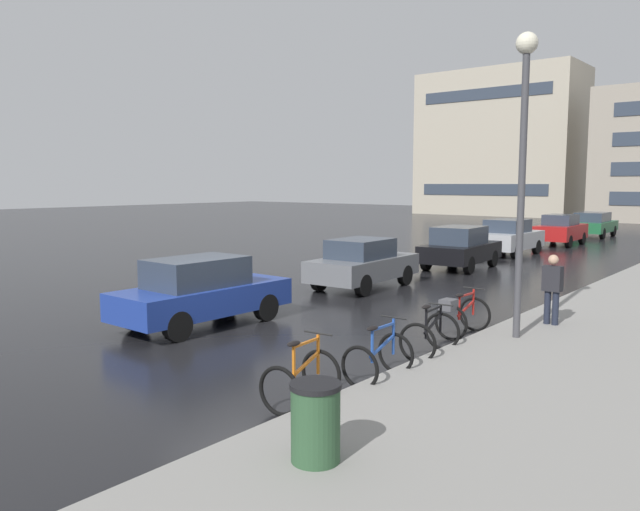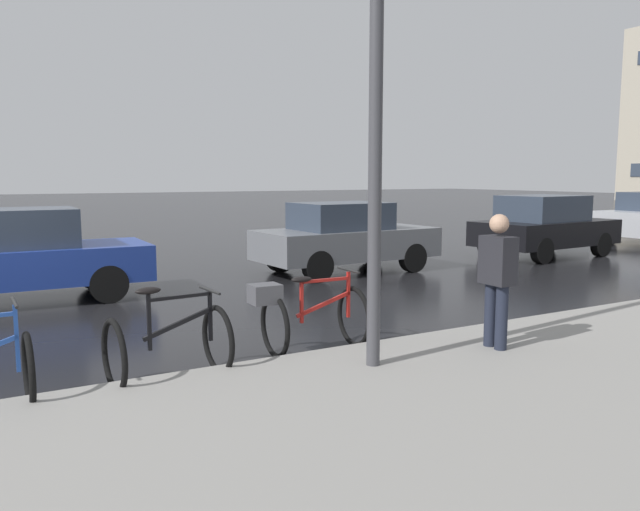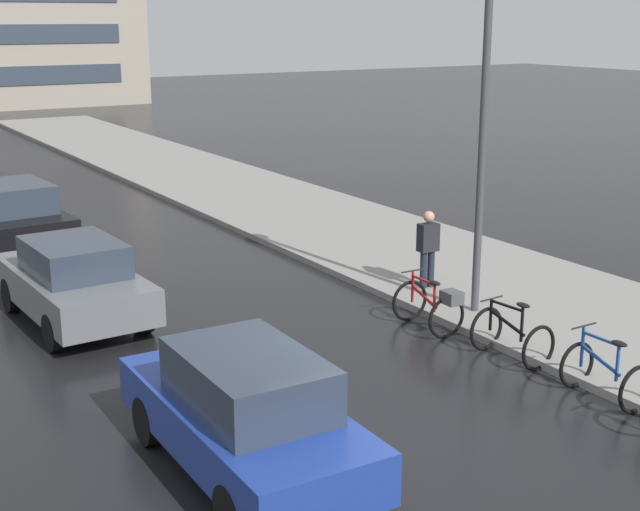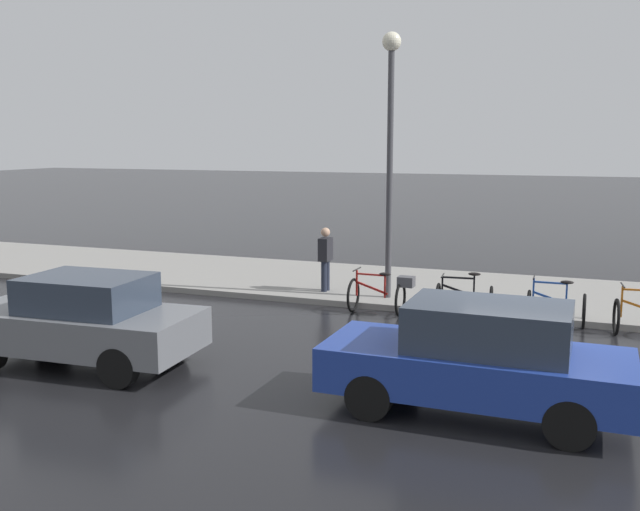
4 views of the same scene
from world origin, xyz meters
TOP-DOWN VIEW (x-y plane):
  - bicycle_third at (3.49, 1.65)m, footprint 0.84×1.22m
  - bicycle_farthest at (3.24, 3.36)m, footprint 0.78×1.40m
  - car_blue at (-1.80, 0.60)m, footprint 1.75×4.17m
  - car_grey at (-1.93, 7.13)m, footprint 1.95×4.06m
  - car_black at (-1.61, 13.07)m, footprint 2.15×4.07m
  - pedestrian at (4.54, 5.16)m, footprint 0.41×0.25m

SIDE VIEW (x-z plane):
  - bicycle_third at x=3.49m, z-range -0.10..0.92m
  - bicycle_farthest at x=3.24m, z-range 0.00..0.98m
  - car_grey at x=-1.93m, z-range 0.01..1.54m
  - car_blue at x=-1.80m, z-range 0.00..1.58m
  - car_black at x=-1.61m, z-range 0.00..1.61m
  - pedestrian at x=4.54m, z-range 0.11..1.80m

